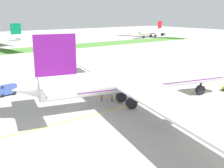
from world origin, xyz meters
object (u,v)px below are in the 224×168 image
object	(u,v)px
ground_crew_wingwalker_port	(102,97)
parked_airliner_far_outer	(152,32)
service_truck_fuel_bowser	(7,90)
airliner_foreground	(138,80)
ground_crew_marshaller_front	(112,98)

from	to	relation	value
ground_crew_wingwalker_port	parked_airliner_far_outer	world-z (taller)	parked_airliner_far_outer
service_truck_fuel_bowser	parked_airliner_far_outer	distance (m)	198.85
service_truck_fuel_bowser	parked_airliner_far_outer	size ratio (longest dim) A/B	0.08
airliner_foreground	ground_crew_marshaller_front	distance (m)	8.36
service_truck_fuel_bowser	parked_airliner_far_outer	bearing A→B (deg)	33.72
ground_crew_marshaller_front	parked_airliner_far_outer	size ratio (longest dim) A/B	0.02
parked_airliner_far_outer	airliner_foreground	bearing A→B (deg)	-135.68
airliner_foreground	ground_crew_wingwalker_port	distance (m)	10.61
parked_airliner_far_outer	ground_crew_marshaller_front	bearing A→B (deg)	-137.61
ground_crew_marshaller_front	airliner_foreground	bearing A→B (deg)	-50.04
airliner_foreground	service_truck_fuel_bowser	bearing A→B (deg)	131.92
ground_crew_marshaller_front	service_truck_fuel_bowser	size ratio (longest dim) A/B	0.32
ground_crew_wingwalker_port	service_truck_fuel_bowser	world-z (taller)	service_truck_fuel_bowser
ground_crew_wingwalker_port	service_truck_fuel_bowser	bearing A→B (deg)	131.95
airliner_foreground	ground_crew_marshaller_front	size ratio (longest dim) A/B	54.91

